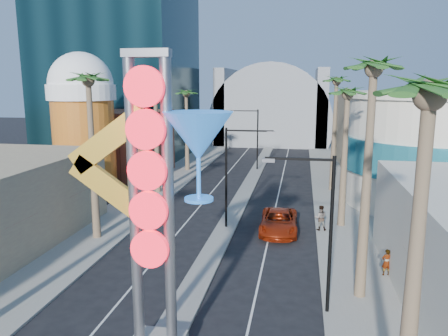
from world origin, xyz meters
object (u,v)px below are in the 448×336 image
red_pickup (279,222)px  pedestrian_b (320,218)px  neon_sign (171,190)px  pedestrian_a (386,262)px

red_pickup → pedestrian_b: (3.15, 0.66, 0.29)m
neon_sign → pedestrian_a: bearing=44.7°
red_pickup → pedestrian_a: 9.64m
neon_sign → pedestrian_b: bearing=69.7°
red_pickup → pedestrian_b: size_ratio=3.10×
red_pickup → pedestrian_b: pedestrian_b is taller
neon_sign → pedestrian_a: (10.02, 9.91, -6.35)m
pedestrian_a → pedestrian_b: pedestrian_b is taller
pedestrian_a → pedestrian_b: size_ratio=0.83×
red_pickup → pedestrian_a: bearing=-47.3°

